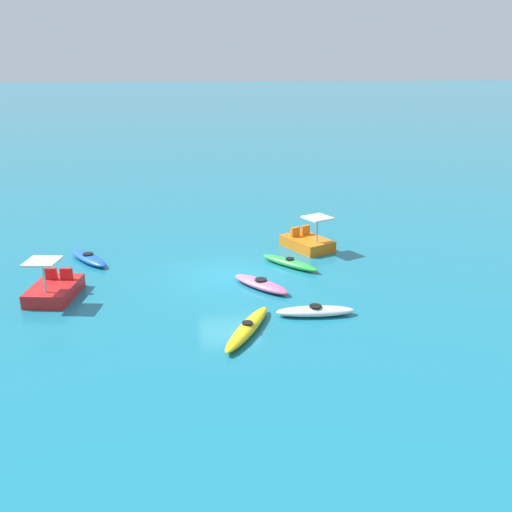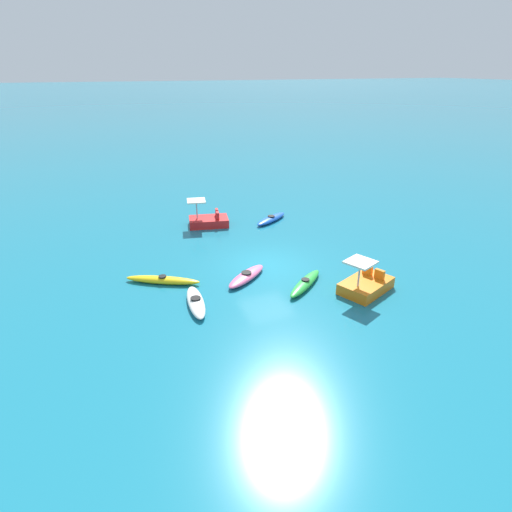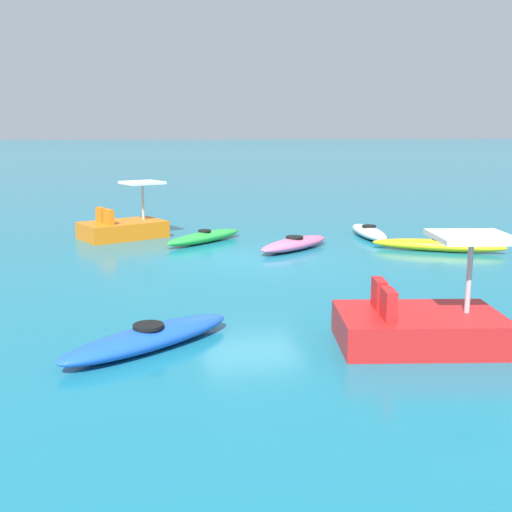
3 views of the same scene
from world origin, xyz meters
The scene contains 8 objects.
ground_plane centered at (0.00, 0.00, 0.00)m, with size 600.00×600.00×0.00m, color #19728C.
kayak_pink centered at (-1.07, 1.45, 0.16)m, with size 2.22×2.62×0.37m.
kayak_yellow centered at (-0.02, 5.17, 0.16)m, with size 2.17×3.32×0.37m.
kayak_white centered at (-2.49, 4.23, 0.16)m, with size 2.76×0.90×0.37m.
kayak_blue centered at (5.88, -2.80, 0.16)m, with size 2.18×2.84×0.37m.
kayak_green centered at (-2.69, -0.79, 0.16)m, with size 2.32×2.67×0.37m.
pedal_boat_orange centered at (-4.03, -3.09, 0.34)m, with size 2.34×2.80×1.68m.
pedal_boat_red centered at (6.61, 1.17, 0.34)m, with size 1.94×2.66×1.68m.
Camera 3 is at (14.45, -3.11, 3.11)m, focal length 42.27 mm.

